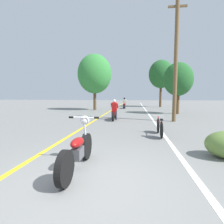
% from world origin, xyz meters
% --- Properties ---
extents(ground_plane, '(120.00, 120.00, 0.00)m').
position_xyz_m(ground_plane, '(0.00, 0.00, 0.00)').
color(ground_plane, slate).
extents(lane_stripe_center, '(0.14, 48.00, 0.01)m').
position_xyz_m(lane_stripe_center, '(-1.70, 12.45, 0.00)').
color(lane_stripe_center, yellow).
rests_on(lane_stripe_center, ground).
extents(lane_stripe_edge, '(0.14, 48.00, 0.01)m').
position_xyz_m(lane_stripe_edge, '(2.10, 12.45, 0.00)').
color(lane_stripe_edge, white).
rests_on(lane_stripe_edge, ground).
extents(utility_pole, '(1.10, 0.24, 7.48)m').
position_xyz_m(utility_pole, '(3.33, 8.18, 3.83)').
color(utility_pole, brown).
rests_on(utility_pole, ground).
extents(roadside_tree_right_near, '(2.53, 2.28, 4.50)m').
position_xyz_m(roadside_tree_right_near, '(4.61, 12.94, 3.02)').
color(roadside_tree_right_near, '#513A23').
rests_on(roadside_tree_right_near, ground).
extents(roadside_tree_right_far, '(3.43, 3.09, 6.62)m').
position_xyz_m(roadside_tree_right_far, '(4.51, 22.60, 4.62)').
color(roadside_tree_right_far, '#513A23').
rests_on(roadside_tree_right_far, ground).
extents(roadside_tree_left, '(3.75, 3.38, 6.17)m').
position_xyz_m(roadside_tree_left, '(-3.58, 16.11, 4.00)').
color(roadside_tree_left, '#513A23').
rests_on(roadside_tree_left, ground).
extents(motorcycle_foreground, '(0.74, 2.04, 1.12)m').
position_xyz_m(motorcycle_foreground, '(-0.32, 0.51, 0.44)').
color(motorcycle_foreground, black).
rests_on(motorcycle_foreground, ground).
extents(motorcycle_rider_lead, '(0.50, 1.94, 1.37)m').
position_xyz_m(motorcycle_rider_lead, '(-0.47, 8.46, 0.52)').
color(motorcycle_rider_lead, black).
rests_on(motorcycle_rider_lead, ground).
extents(motorcycle_rider_far, '(0.50, 1.97, 1.38)m').
position_xyz_m(motorcycle_rider_far, '(-0.42, 18.91, 0.53)').
color(motorcycle_rider_far, black).
rests_on(motorcycle_rider_far, ground).
extents(bicycle_parked, '(0.44, 1.63, 0.76)m').
position_xyz_m(bicycle_parked, '(1.90, 4.09, 0.35)').
color(bicycle_parked, black).
rests_on(bicycle_parked, ground).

